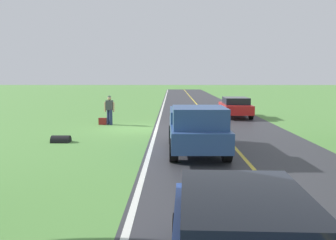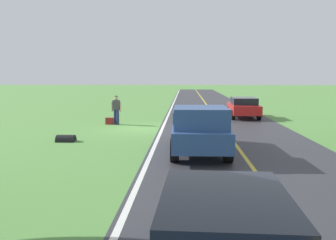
# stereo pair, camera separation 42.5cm
# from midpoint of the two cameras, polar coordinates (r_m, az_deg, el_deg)

# --- Properties ---
(ground_plane) EXTENTS (200.00, 200.00, 0.00)m
(ground_plane) POSITION_cam_midpoint_polar(r_m,az_deg,el_deg) (20.71, -5.33, -1.34)
(ground_plane) COLOR #568E42
(road_surface) EXTENTS (7.19, 120.00, 0.00)m
(road_surface) POSITION_cam_midpoint_polar(r_m,az_deg,el_deg) (20.74, 7.10, -1.34)
(road_surface) COLOR #333338
(road_surface) RESTS_ON ground
(lane_edge_line) EXTENTS (0.16, 117.60, 0.00)m
(lane_edge_line) POSITION_cam_midpoint_polar(r_m,az_deg,el_deg) (20.63, -2.37, -1.33)
(lane_edge_line) COLOR silver
(lane_edge_line) RESTS_ON ground
(lane_centre_line) EXTENTS (0.14, 117.60, 0.00)m
(lane_centre_line) POSITION_cam_midpoint_polar(r_m,az_deg,el_deg) (20.74, 7.10, -1.34)
(lane_centre_line) COLOR gold
(lane_centre_line) RESTS_ON ground
(hitchhiker_walking) EXTENTS (0.62, 0.53, 1.75)m
(hitchhiker_walking) POSITION_cam_midpoint_polar(r_m,az_deg,el_deg) (22.58, -9.44, 1.77)
(hitchhiker_walking) COLOR navy
(hitchhiker_walking) RESTS_ON ground
(suitcase_carried) EXTENTS (0.48, 0.24, 0.41)m
(suitcase_carried) POSITION_cam_midpoint_polar(r_m,az_deg,el_deg) (22.70, -10.47, -0.19)
(suitcase_carried) COLOR maroon
(suitcase_carried) RESTS_ON ground
(pickup_truck_passing) EXTENTS (2.15, 5.43, 1.82)m
(pickup_truck_passing) POSITION_cam_midpoint_polar(r_m,az_deg,el_deg) (14.04, 3.60, -1.20)
(pickup_truck_passing) COLOR #2D4C84
(pickup_truck_passing) RESTS_ON ground
(sedan_near_oncoming) EXTENTS (1.97, 4.42, 1.41)m
(sedan_near_oncoming) POSITION_cam_midpoint_polar(r_m,az_deg,el_deg) (26.67, 9.79, 2.03)
(sedan_near_oncoming) COLOR red
(sedan_near_oncoming) RESTS_ON ground
(drainage_culvert) EXTENTS (0.80, 0.60, 0.60)m
(drainage_culvert) POSITION_cam_midpoint_polar(r_m,az_deg,el_deg) (17.20, -16.70, -3.26)
(drainage_culvert) COLOR black
(drainage_culvert) RESTS_ON ground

